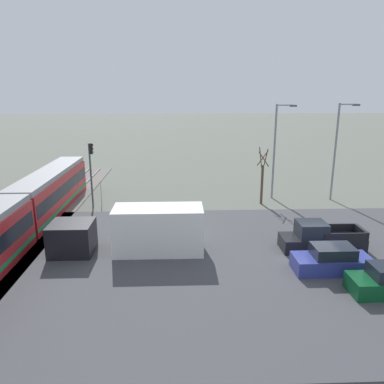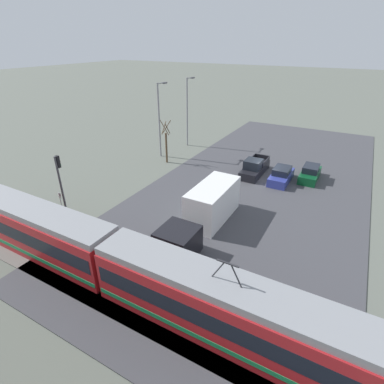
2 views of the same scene
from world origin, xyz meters
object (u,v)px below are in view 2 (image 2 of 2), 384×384
(sedan_car_0, at_px, (281,176))
(street_lamp_near_crossing, at_px, (160,116))
(box_truck, at_px, (205,210))
(traffic_light_pole, at_px, (61,182))
(sedan_car_1, at_px, (310,174))
(no_parking_sign, at_px, (61,202))
(street_tree, at_px, (166,144))
(street_lamp_mid_block, at_px, (188,108))
(pickup_truck, at_px, (255,168))
(light_rail_tram, at_px, (111,261))

(sedan_car_0, relative_size, street_lamp_near_crossing, 0.49)
(box_truck, xyz_separation_m, traffic_light_pole, (10.18, 5.07, 2.30))
(sedan_car_1, height_order, no_parking_sign, no_parking_sign)
(box_truck, height_order, sedan_car_1, box_truck)
(no_parking_sign, bearing_deg, street_tree, -92.88)
(traffic_light_pole, relative_size, street_lamp_mid_block, 0.64)
(pickup_truck, relative_size, sedan_car_0, 1.21)
(traffic_light_pole, xyz_separation_m, street_lamp_mid_block, (1.65, -22.88, 1.50))
(sedan_car_0, distance_m, no_parking_sign, 21.86)
(street_lamp_near_crossing, relative_size, no_parking_sign, 4.03)
(box_truck, distance_m, pickup_truck, 12.09)
(light_rail_tram, relative_size, traffic_light_pole, 5.03)
(light_rail_tram, distance_m, street_tree, 20.94)
(street_lamp_near_crossing, xyz_separation_m, no_parking_sign, (-1.18, 16.78, -3.83))
(box_truck, distance_m, sedan_car_0, 12.07)
(pickup_truck, xyz_separation_m, sedan_car_1, (-5.72, -1.62, -0.07))
(box_truck, height_order, street_lamp_near_crossing, street_lamp_near_crossing)
(street_lamp_mid_block, bearing_deg, light_rail_tram, 110.26)
(sedan_car_0, relative_size, street_tree, 0.84)
(box_truck, xyz_separation_m, no_parking_sign, (11.44, 4.59, -0.08))
(light_rail_tram, bearing_deg, pickup_truck, -96.05)
(pickup_truck, distance_m, sedan_car_1, 5.95)
(street_lamp_mid_block, xyz_separation_m, no_parking_sign, (-0.39, 22.41, -3.88))
(sedan_car_0, distance_m, street_lamp_near_crossing, 16.48)
(sedan_car_0, xyz_separation_m, sedan_car_1, (-2.59, -2.09, -0.00))
(sedan_car_1, distance_m, street_lamp_mid_block, 18.69)
(traffic_light_pole, relative_size, no_parking_sign, 2.59)
(pickup_truck, relative_size, traffic_light_pole, 0.92)
(street_tree, relative_size, street_lamp_mid_block, 0.57)
(sedan_car_0, xyz_separation_m, street_lamp_mid_block, (15.06, -6.21, 4.54))
(box_truck, distance_m, street_lamp_mid_block, 21.72)
(sedan_car_1, distance_m, no_parking_sign, 25.16)
(traffic_light_pole, distance_m, street_lamp_mid_block, 22.99)
(street_lamp_mid_block, height_order, no_parking_sign, street_lamp_mid_block)
(box_truck, relative_size, no_parking_sign, 4.34)
(sedan_car_1, distance_m, street_lamp_near_crossing, 19.04)
(street_lamp_near_crossing, bearing_deg, box_truck, 135.99)
(light_rail_tram, xyz_separation_m, street_lamp_mid_block, (9.74, -26.39, 3.49))
(sedan_car_0, relative_size, street_lamp_mid_block, 0.48)
(box_truck, relative_size, street_lamp_near_crossing, 1.08)
(sedan_car_1, bearing_deg, sedan_car_0, -141.17)
(sedan_car_0, bearing_deg, street_tree, 4.52)
(pickup_truck, xyz_separation_m, sedan_car_0, (-3.13, 0.47, -0.07))
(light_rail_tram, bearing_deg, sedan_car_1, -109.56)
(traffic_light_pole, xyz_separation_m, no_parking_sign, (1.26, -0.47, -2.38))
(street_lamp_near_crossing, bearing_deg, sedan_car_0, 177.91)
(sedan_car_1, bearing_deg, light_rail_tram, -109.56)
(pickup_truck, bearing_deg, street_tree, 8.27)
(street_lamp_mid_block, bearing_deg, street_tree, 98.93)
(pickup_truck, xyz_separation_m, traffic_light_pole, (10.28, 17.14, 2.97))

